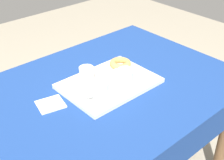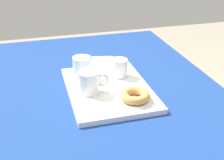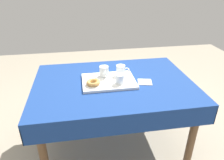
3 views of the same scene
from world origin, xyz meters
name	(u,v)px [view 2 (image 2 of 3)]	position (x,y,z in m)	size (l,w,h in m)	color
dining_table	(106,106)	(0.00, 0.00, 0.65)	(1.39, 0.98, 0.75)	navy
serving_tray	(107,89)	(0.04, 0.00, 0.76)	(0.46, 0.33, 0.02)	white
tea_mug_left	(89,83)	(0.07, -0.08, 0.81)	(0.08, 0.12, 0.09)	white
tea_mug_right	(82,68)	(-0.08, -0.08, 0.81)	(0.12, 0.08, 0.09)	white
water_glass_near	(119,69)	(-0.04, 0.07, 0.81)	(0.07, 0.07, 0.08)	white
donut_plate_left	(135,100)	(0.18, 0.07, 0.77)	(0.14, 0.14, 0.01)	white
sugar_donut_left	(135,96)	(0.18, 0.07, 0.79)	(0.12, 0.12, 0.03)	tan
paper_napkin	(103,61)	(-0.27, 0.05, 0.75)	(0.12, 0.11, 0.01)	white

